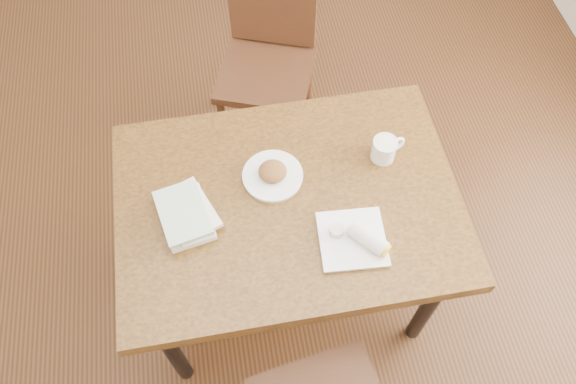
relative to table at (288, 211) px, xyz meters
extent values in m
cube|color=#472814|center=(0.00, 0.00, -0.67)|extent=(4.00, 5.00, 0.01)
cube|color=brown|center=(0.00, 0.00, 0.05)|extent=(1.20, 0.86, 0.06)
cylinder|color=black|center=(-0.50, -0.33, -0.32)|extent=(0.06, 0.06, 0.69)
cylinder|color=black|center=(0.50, -0.33, -0.32)|extent=(0.06, 0.06, 0.69)
cylinder|color=black|center=(-0.50, 0.33, -0.32)|extent=(0.06, 0.06, 0.69)
cylinder|color=black|center=(0.50, 0.33, -0.32)|extent=(0.06, 0.06, 0.69)
cylinder|color=#422312|center=(0.15, -0.48, -0.44)|extent=(0.04, 0.04, 0.45)
cylinder|color=#3F2012|center=(0.28, 0.96, -0.44)|extent=(0.04, 0.04, 0.45)
cylinder|color=#3F2012|center=(-0.06, 1.08, -0.44)|extent=(0.04, 0.04, 0.45)
cylinder|color=#3F2012|center=(0.15, 0.62, -0.44)|extent=(0.04, 0.04, 0.45)
cylinder|color=#3F2012|center=(-0.19, 0.75, -0.44)|extent=(0.04, 0.04, 0.45)
cube|color=#3F2012|center=(0.04, 0.85, -0.20)|extent=(0.54, 0.54, 0.04)
cube|color=#3F2012|center=(0.11, 1.03, 0.06)|extent=(0.39, 0.18, 0.45)
cylinder|color=white|center=(-0.04, 0.10, 0.09)|extent=(0.21, 0.21, 0.01)
cylinder|color=white|center=(-0.04, 0.10, 0.10)|extent=(0.22, 0.22, 0.01)
ellipsoid|color=#B27538|center=(-0.04, 0.10, 0.12)|extent=(0.11, 0.10, 0.06)
cylinder|color=white|center=(0.37, 0.12, 0.13)|extent=(0.09, 0.09, 0.09)
torus|color=white|center=(0.42, 0.13, 0.13)|extent=(0.07, 0.03, 0.07)
cylinder|color=tan|center=(0.37, 0.12, 0.17)|extent=(0.08, 0.08, 0.01)
cylinder|color=#F2E5CC|center=(0.37, 0.12, 0.17)|extent=(0.05, 0.05, 0.00)
cube|color=white|center=(0.18, -0.19, 0.09)|extent=(0.23, 0.23, 0.01)
cube|color=white|center=(0.18, -0.19, 0.10)|extent=(0.24, 0.24, 0.01)
cylinder|color=white|center=(0.23, -0.22, 0.13)|extent=(0.13, 0.14, 0.06)
cylinder|color=yellow|center=(0.27, -0.27, 0.13)|extent=(0.05, 0.05, 0.05)
cylinder|color=silver|center=(0.13, -0.16, 0.11)|extent=(0.05, 0.05, 0.03)
cylinder|color=red|center=(0.13, -0.16, 0.12)|extent=(0.04, 0.04, 0.01)
cube|color=white|center=(-0.35, -0.01, 0.09)|extent=(0.19, 0.25, 0.02)
cube|color=silver|center=(-0.34, 0.00, 0.12)|extent=(0.22, 0.26, 0.02)
cube|color=#71AA86|center=(-0.36, -0.02, 0.13)|extent=(0.19, 0.25, 0.02)
camera|label=1|loc=(-0.17, -0.97, 1.77)|focal=35.00mm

